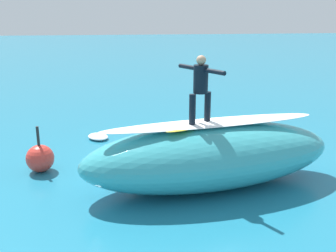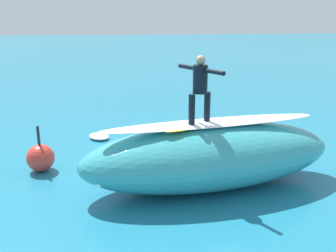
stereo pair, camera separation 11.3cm
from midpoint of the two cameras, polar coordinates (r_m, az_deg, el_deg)
The scene contains 11 objects.
ground_plane at distance 11.74m, azimuth 4.07°, elevation -5.45°, with size 120.00×120.00×0.00m, color teal.
wave_crest at distance 10.07m, azimuth 6.42°, elevation -4.30°, with size 6.60×2.31×1.65m, color teal.
wave_foam_lip at distance 9.79m, azimuth 6.58°, elevation 0.44°, with size 5.61×0.81×0.08m, color white.
surfboard_riding at distance 9.68m, azimuth 4.85°, elevation 0.26°, with size 2.09×0.48×0.07m, color yellow.
surfer_riding at distance 9.45m, azimuth 5.00°, elevation 6.00°, with size 0.88×1.38×1.63m.
surfboard_paddling at distance 12.34m, azimuth -3.28°, elevation -4.13°, with size 2.48×0.58×0.07m, color yellow.
surfer_paddling at distance 12.34m, azimuth -2.79°, elevation -3.31°, with size 1.54×0.90×0.29m.
buoy_marker at distance 11.63m, azimuth -17.62°, elevation -4.38°, with size 0.77×0.77×1.32m.
foam_patch_near at distance 14.32m, azimuth 8.65°, elevation -1.26°, with size 0.68×0.66×0.11m, color white.
foam_patch_mid at distance 10.38m, azimuth -3.72°, elevation -8.12°, with size 0.69×0.44×0.13m, color white.
foam_patch_far at distance 14.09m, azimuth -9.67°, elevation -1.48°, with size 0.83×0.63×0.17m, color white.
Camera 2 is at (1.96, 10.70, 4.40)m, focal length 42.31 mm.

